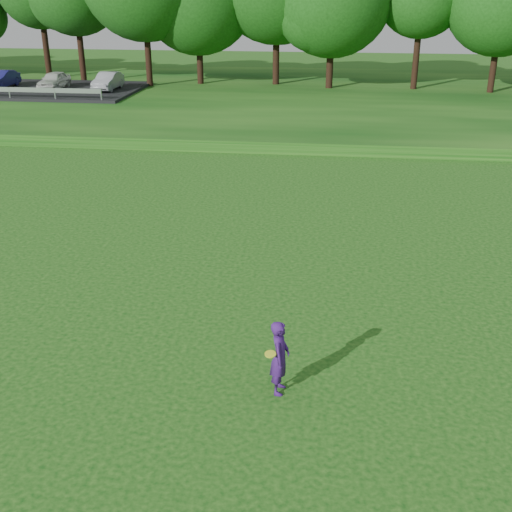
# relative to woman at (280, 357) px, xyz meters

# --- Properties ---
(ground) EXTENTS (140.00, 140.00, 0.00)m
(ground) POSITION_rel_woman_xyz_m (-1.40, 0.79, -0.81)
(ground) COLOR #0C410E
(ground) RESTS_ON ground
(berm) EXTENTS (130.00, 30.00, 0.60)m
(berm) POSITION_rel_woman_xyz_m (-1.40, 34.79, -0.51)
(berm) COLOR #0C410E
(berm) RESTS_ON ground
(walking_path) EXTENTS (130.00, 1.60, 0.04)m
(walking_path) POSITION_rel_woman_xyz_m (-1.40, 20.79, -0.79)
(walking_path) COLOR gray
(walking_path) RESTS_ON ground
(woman) EXTENTS (0.50, 0.65, 1.62)m
(woman) POSITION_rel_woman_xyz_m (0.00, 0.00, 0.00)
(woman) COLOR #41186D
(woman) RESTS_ON ground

